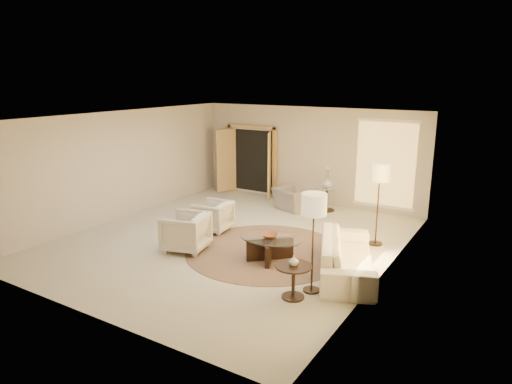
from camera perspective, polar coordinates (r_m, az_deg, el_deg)
The scene contains 18 objects.
room at distance 10.17m, azimuth -3.10°, elevation 1.44°, with size 7.04×8.04×2.83m.
windows_right at distance 8.84m, azimuth 16.04°, elevation -1.39°, with size 0.10×6.40×2.40m, color #EBBA5E, non-canonical shape.
window_back_corner at distance 12.76m, azimuth 15.83°, elevation 3.34°, with size 1.70×0.10×2.40m, color #EBBA5E, non-canonical shape.
curtains_right at distance 9.71m, azimuth 17.20°, elevation -0.40°, with size 0.06×5.20×2.60m, color beige, non-canonical shape.
french_doors at distance 14.38m, azimuth -0.68°, elevation 3.92°, with size 1.95×0.66×2.16m.
area_rug at distance 9.89m, azimuth 1.30°, elevation -7.36°, with size 3.47×3.47×0.01m, color #422C22.
sofa at distance 8.88m, azimuth 11.30°, elevation -7.81°, with size 2.44×0.95×0.71m, color beige.
armchair_left at distance 11.08m, azimuth -5.41°, elevation -2.84°, with size 0.78×0.73×0.81m, color beige.
armchair_right at distance 9.92m, azimuth -8.79°, elevation -4.74°, with size 0.87×0.81×0.89m, color beige.
accent_chair at distance 12.82m, azimuth 4.57°, elevation -0.42°, with size 0.94×0.61×0.82m, color gray.
coffee_table at distance 9.34m, azimuth 1.76°, elevation -6.75°, with size 1.55×1.55×0.48m.
end_table at distance 7.81m, azimuth 4.69°, elevation -10.37°, with size 0.62×0.62×0.59m.
side_table at distance 12.82m, azimuth 8.83°, elevation -0.56°, with size 0.58×0.58×0.68m.
floor_lamp_near at distance 10.19m, azimuth 15.22°, elevation 1.95°, with size 0.45×0.45×1.84m.
floor_lamp_far at distance 7.69m, azimuth 7.26°, elevation -2.10°, with size 0.43×0.43×1.76m.
bowl at distance 9.26m, azimuth 1.77°, elevation -5.49°, with size 0.33×0.33×0.08m, color brown.
end_vase at distance 7.70m, azimuth 4.73°, elevation -8.56°, with size 0.17×0.17×0.17m, color silver.
side_vase at distance 12.72m, azimuth 8.90°, elevation 1.14°, with size 0.25×0.25×0.26m, color silver.
Camera 1 is at (5.65, -8.15, 3.65)m, focal length 32.00 mm.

